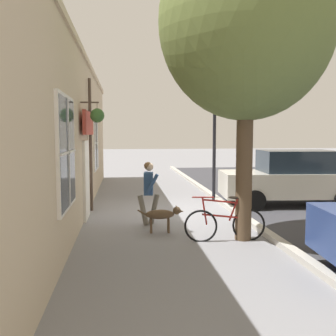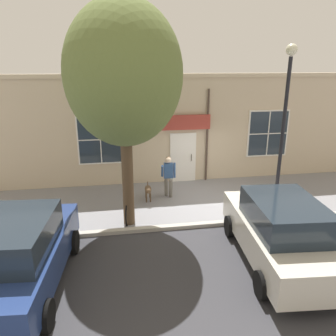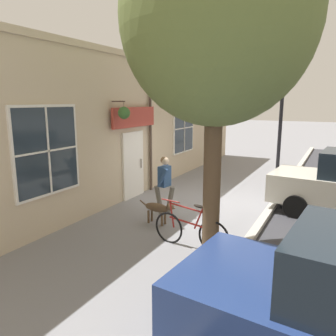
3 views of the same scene
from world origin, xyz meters
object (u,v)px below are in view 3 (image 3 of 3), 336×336
at_px(street_tree_by_curb, 212,20).
at_px(leaning_bicycle, 190,230).
at_px(pedestrian_walking, 165,180).
at_px(street_lamp, 283,87).
at_px(dog_on_leash, 159,208).

xyz_separation_m(street_tree_by_curb, leaning_bicycle, (-0.36, -0.03, -4.08)).
relative_size(pedestrian_walking, street_lamp, 0.29).
bearing_deg(dog_on_leash, pedestrian_walking, 108.24).
xyz_separation_m(leaning_bicycle, street_lamp, (0.92, 4.72, 3.08)).
xyz_separation_m(dog_on_leash, street_lamp, (2.16, 3.87, 3.04)).
relative_size(pedestrian_walking, dog_on_leash, 1.47).
relative_size(dog_on_leash, street_lamp, 0.20).
distance_m(street_tree_by_curb, street_lamp, 4.83).
distance_m(pedestrian_walking, leaning_bicycle, 2.30).
height_order(pedestrian_walking, leaning_bicycle, pedestrian_walking).
relative_size(street_tree_by_curb, street_lamp, 1.22).
bearing_deg(dog_on_leash, street_lamp, 60.80).
xyz_separation_m(dog_on_leash, leaning_bicycle, (1.24, -0.85, -0.04)).
xyz_separation_m(pedestrian_walking, street_lamp, (2.42, 3.07, 2.52)).
bearing_deg(pedestrian_walking, street_lamp, 51.72).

